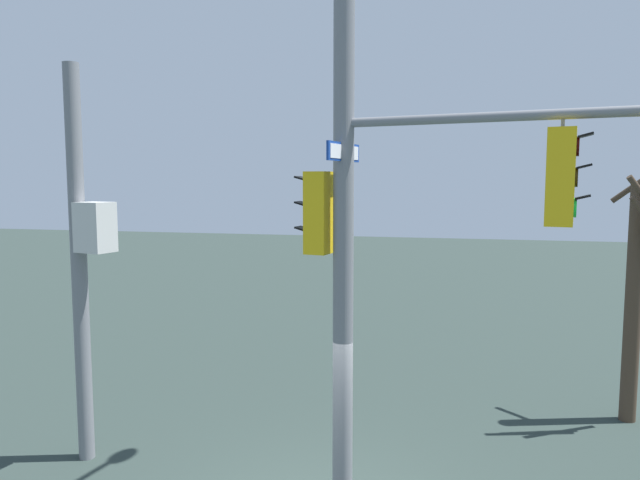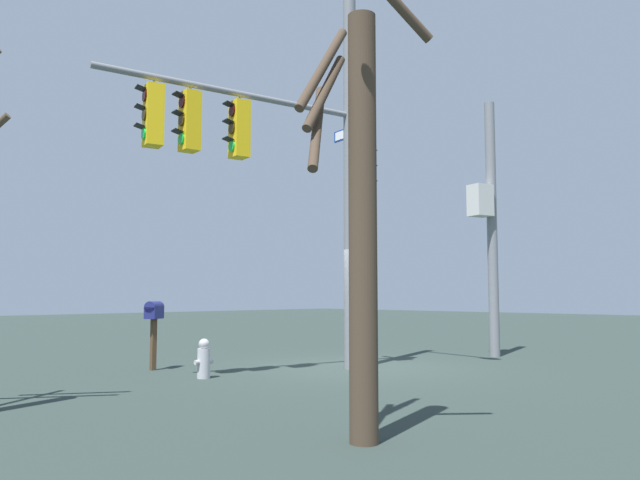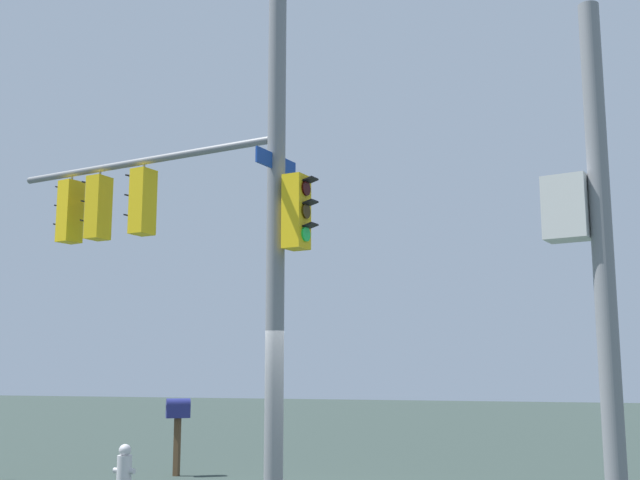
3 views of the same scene
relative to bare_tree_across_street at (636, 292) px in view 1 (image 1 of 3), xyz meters
name	(u,v)px [view 1 (image 1 of 3)]	position (x,y,z in m)	size (l,w,h in m)	color
main_signal_pole_assembly	(428,158)	(-3.74, -4.59, 2.40)	(6.01, 3.72, 9.52)	slate
secondary_pole_assembly	(84,255)	(-9.24, -3.69, 0.92)	(0.82, 0.54, 6.50)	slate
bare_tree_across_street	(636,292)	(0.00, 0.00, 0.00)	(1.17, 1.50, 5.12)	#453628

